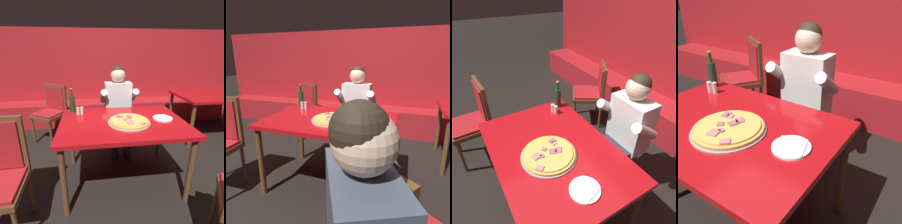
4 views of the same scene
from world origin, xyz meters
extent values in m
plane|color=black|center=(0.00, 0.00, 0.00)|extent=(24.00, 24.00, 0.00)
cube|color=#A3191E|center=(0.00, 1.86, 0.23)|extent=(6.46, 0.48, 0.46)
cylinder|color=brown|center=(-0.60, -0.40, 0.36)|extent=(0.06, 0.06, 0.73)
cylinder|color=brown|center=(-0.60, 0.40, 0.36)|extent=(0.06, 0.06, 0.73)
cylinder|color=brown|center=(0.60, 0.40, 0.36)|extent=(0.06, 0.06, 0.73)
cube|color=#B20F14|center=(0.00, 0.00, 0.75)|extent=(1.32, 0.92, 0.04)
cylinder|color=#9E9EA3|center=(0.05, -0.06, 0.77)|extent=(0.44, 0.44, 0.01)
cylinder|color=gold|center=(0.05, -0.06, 0.79)|extent=(0.42, 0.42, 0.02)
cylinder|color=#E0B251|center=(0.05, -0.06, 0.80)|extent=(0.37, 0.37, 0.01)
cube|color=#A85B66|center=(0.06, -0.03, 0.81)|extent=(0.07, 0.07, 0.01)
cube|color=#B76670|center=(0.06, -0.12, 0.81)|extent=(0.04, 0.03, 0.01)
cube|color=#C6757A|center=(0.16, -0.19, 0.81)|extent=(0.07, 0.07, 0.01)
cube|color=#B76670|center=(0.07, 0.02, 0.81)|extent=(0.07, 0.07, 0.01)
cube|color=#A85B66|center=(0.01, -0.08, 0.81)|extent=(0.05, 0.05, 0.01)
cube|color=#A85B66|center=(-0.05, 0.02, 0.81)|extent=(0.06, 0.07, 0.01)
cube|color=#C6757A|center=(0.05, -0.16, 0.81)|extent=(0.07, 0.08, 0.01)
cube|color=#C6757A|center=(-0.01, 0.02, 0.81)|extent=(0.05, 0.05, 0.01)
cylinder|color=white|center=(0.45, 0.00, 0.78)|extent=(0.21, 0.21, 0.01)
cube|color=white|center=(0.45, 0.00, 0.79)|extent=(0.19, 0.19, 0.01)
cylinder|color=#19381E|center=(-0.55, 0.36, 0.87)|extent=(0.07, 0.07, 0.20)
cylinder|color=#19381E|center=(-0.55, 0.36, 1.01)|extent=(0.03, 0.03, 0.08)
cylinder|color=#B29933|center=(-0.55, 0.36, 1.06)|extent=(0.03, 0.03, 0.01)
cylinder|color=silver|center=(-0.44, 0.27, 0.81)|extent=(0.04, 0.04, 0.07)
cylinder|color=#28231E|center=(-0.44, 0.27, 0.79)|extent=(0.03, 0.03, 0.04)
cylinder|color=silver|center=(-0.44, 0.27, 0.85)|extent=(0.04, 0.04, 0.01)
cylinder|color=silver|center=(-0.48, 0.26, 0.81)|extent=(0.04, 0.04, 0.07)
cylinder|color=#B23323|center=(-0.48, 0.26, 0.79)|extent=(0.03, 0.03, 0.04)
cylinder|color=silver|center=(-0.48, 0.26, 0.85)|extent=(0.04, 0.04, 0.01)
ellipsoid|color=black|center=(-0.02, 0.50, 0.04)|extent=(0.11, 0.24, 0.09)
ellipsoid|color=black|center=(0.18, 0.50, 0.04)|extent=(0.11, 0.24, 0.09)
cylinder|color=#282833|center=(-0.02, 0.50, 0.23)|extent=(0.11, 0.11, 0.43)
cylinder|color=#282833|center=(0.18, 0.50, 0.23)|extent=(0.11, 0.11, 0.43)
cube|color=#282833|center=(0.08, 0.60, 0.51)|extent=(0.34, 0.40, 0.12)
cube|color=silver|center=(0.08, 0.80, 0.78)|extent=(0.38, 0.22, 0.52)
cylinder|color=silver|center=(-0.14, 0.72, 0.86)|extent=(0.09, 0.30, 0.25)
cylinder|color=silver|center=(0.30, 0.72, 0.86)|extent=(0.09, 0.30, 0.25)
sphere|color=beige|center=(0.08, 0.80, 1.15)|extent=(0.21, 0.21, 0.21)
sphere|color=#2D2319|center=(0.08, 0.81, 1.18)|extent=(0.19, 0.19, 0.19)
cylinder|color=brown|center=(-1.28, -0.73, 0.22)|extent=(0.04, 0.04, 0.45)
cylinder|color=brown|center=(-0.90, -0.71, 0.22)|extent=(0.04, 0.04, 0.45)
cylinder|color=brown|center=(-1.30, -0.35, 0.22)|extent=(0.04, 0.04, 0.45)
cylinder|color=brown|center=(-0.92, -0.33, 0.22)|extent=(0.04, 0.04, 0.45)
cube|color=brown|center=(-1.10, -0.53, 0.47)|extent=(0.46, 0.46, 0.05)
cube|color=#A3191E|center=(-1.10, -0.53, 0.51)|extent=(0.42, 0.42, 0.03)
cube|color=brown|center=(-1.11, -0.33, 0.75)|extent=(0.44, 0.06, 0.49)
cube|color=#A3191E|center=(-1.11, -0.35, 0.75)|extent=(0.36, 0.04, 0.42)
cylinder|color=brown|center=(-1.28, 1.07, 0.22)|extent=(0.04, 0.04, 0.44)
cylinder|color=brown|center=(-0.96, 0.86, 0.22)|extent=(0.04, 0.04, 0.44)
cylinder|color=brown|center=(-1.08, 1.38, 0.22)|extent=(0.04, 0.04, 0.44)
cylinder|color=brown|center=(-0.76, 1.18, 0.22)|extent=(0.04, 0.04, 0.44)
cube|color=brown|center=(-1.02, 1.12, 0.47)|extent=(0.61, 0.61, 0.05)
cube|color=#A3191E|center=(-1.02, 1.12, 0.51)|extent=(0.56, 0.56, 0.03)
cube|color=brown|center=(-0.91, 1.29, 0.72)|extent=(0.39, 0.27, 0.45)
cube|color=#A3191E|center=(-0.93, 1.27, 0.72)|extent=(0.32, 0.22, 0.38)
camera|label=1|loc=(-0.34, -1.70, 1.48)|focal=28.00mm
camera|label=2|loc=(0.74, -1.85, 1.39)|focal=32.00mm
camera|label=3|loc=(1.06, -0.52, 1.93)|focal=32.00mm
camera|label=4|loc=(1.03, -0.88, 1.56)|focal=40.00mm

